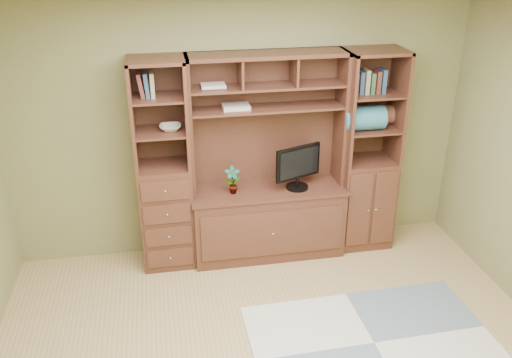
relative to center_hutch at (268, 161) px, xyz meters
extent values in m
cube|color=white|center=(-0.23, -1.73, 1.58)|extent=(4.60, 4.10, 0.04)
cube|color=olive|center=(-0.23, 0.27, 0.28)|extent=(4.50, 0.04, 2.60)
cube|color=#492619|center=(0.00, 0.00, 0.00)|extent=(1.54, 0.53, 2.05)
cube|color=#492619|center=(-1.00, 0.04, 0.00)|extent=(0.50, 0.45, 2.05)
cube|color=#492619|center=(1.02, 0.04, 0.00)|extent=(0.55, 0.45, 2.05)
cube|color=#999E9E|center=(0.57, -1.51, -1.02)|extent=(2.00, 1.36, 0.01)
cube|color=black|center=(0.29, -0.03, 0.01)|extent=(0.54, 0.38, 0.61)
imported|color=#9F5D35|center=(-0.36, -0.03, -0.16)|extent=(0.15, 0.10, 0.28)
cube|color=#B9AA9D|center=(-0.29, 0.09, 0.54)|extent=(0.25, 0.18, 0.04)
imported|color=silver|center=(-0.91, 0.04, 0.39)|extent=(0.20, 0.20, 0.05)
cube|color=#306C7E|center=(0.93, -0.01, 0.38)|extent=(0.40, 0.23, 0.23)
cube|color=brown|center=(1.12, 0.12, 0.36)|extent=(0.34, 0.19, 0.19)
camera|label=1|loc=(-1.00, -4.69, 2.04)|focal=38.00mm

